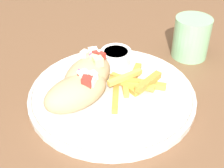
{
  "coord_description": "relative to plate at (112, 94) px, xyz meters",
  "views": [
    {
      "loc": [
        -0.12,
        -0.52,
        1.1
      ],
      "look_at": [
        -0.03,
        -0.06,
        0.75
      ],
      "focal_mm": 50.0,
      "sensor_mm": 36.0,
      "label": 1
    }
  ],
  "objects": [
    {
      "name": "table",
      "position": [
        0.03,
        0.06,
        -0.07
      ],
      "size": [
        1.53,
        1.53,
        0.72
      ],
      "color": "brown",
      "rests_on": "ground_plane"
    },
    {
      "name": "plate",
      "position": [
        0.0,
        0.0,
        0.0
      ],
      "size": [
        0.32,
        0.32,
        0.02
      ],
      "color": "white",
      "rests_on": "table"
    },
    {
      "name": "pita_sandwich_near",
      "position": [
        -0.07,
        -0.02,
        0.03
      ],
      "size": [
        0.14,
        0.12,
        0.06
      ],
      "rotation": [
        0.0,
        0.0,
        0.51
      ],
      "color": "tan",
      "rests_on": "plate"
    },
    {
      "name": "pita_sandwich_far",
      "position": [
        -0.04,
        0.02,
        0.04
      ],
      "size": [
        0.13,
        0.14,
        0.07
      ],
      "rotation": [
        0.0,
        0.0,
        0.87
      ],
      "color": "tan",
      "rests_on": "plate"
    },
    {
      "name": "fries_pile",
      "position": [
        0.04,
        0.01,
        0.01
      ],
      "size": [
        0.12,
        0.14,
        0.03
      ],
      "color": "gold",
      "rests_on": "plate"
    },
    {
      "name": "sauce_ramekin",
      "position": [
        0.02,
        0.09,
        0.02
      ],
      "size": [
        0.07,
        0.07,
        0.04
      ],
      "color": "white",
      "rests_on": "plate"
    },
    {
      "name": "water_glass",
      "position": [
        0.21,
        0.12,
        0.03
      ],
      "size": [
        0.08,
        0.08,
        0.09
      ],
      "color": "#8CCC93",
      "rests_on": "table"
    }
  ]
}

